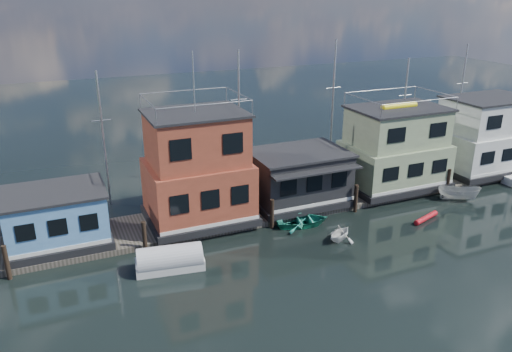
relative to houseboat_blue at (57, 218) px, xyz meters
name	(u,v)px	position (x,y,z in m)	size (l,w,h in m)	color
ground	(400,281)	(18.00, -12.00, -2.21)	(160.00, 160.00, 0.00)	black
dock	(303,202)	(18.00, 0.00, -2.01)	(48.00, 5.00, 0.40)	#595147
houseboat_blue	(57,218)	(0.00, 0.00, 0.00)	(6.40, 4.90, 3.66)	black
houseboat_red	(198,170)	(9.50, 0.00, 1.90)	(7.40, 5.90, 11.86)	black
houseboat_dark	(298,177)	(17.50, -0.02, 0.21)	(7.40, 6.10, 4.06)	black
houseboat_green	(395,149)	(26.50, 0.00, 1.34)	(8.40, 5.90, 7.03)	black
houseboat_white	(485,136)	(36.50, 0.00, 1.33)	(8.40, 5.90, 6.66)	black
pilings	(317,206)	(17.67, -2.80, -1.11)	(42.28, 0.28, 2.20)	#2D2116
background_masts	(320,114)	(22.76, 6.00, 3.35)	(36.40, 0.16, 12.00)	silver
dinghy_teal	(302,220)	(16.19, -3.29, -1.81)	(2.72, 3.80, 0.79)	teal
tarp_runabout	(170,260)	(5.96, -5.43, -1.59)	(4.26, 2.19, 1.65)	silver
dinghy_white	(340,233)	(17.40, -6.33, -1.62)	(1.92, 2.23, 1.17)	white
motorboat	(459,193)	(29.91, -4.20, -1.58)	(1.22, 3.25, 1.26)	beige
red_kayak	(426,218)	(24.97, -6.12, -2.01)	(0.39, 0.39, 2.64)	red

